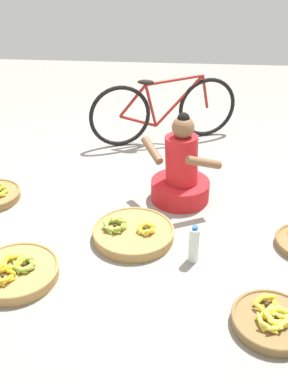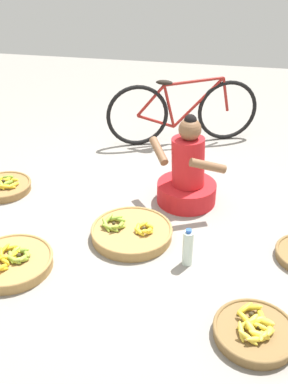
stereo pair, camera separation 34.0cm
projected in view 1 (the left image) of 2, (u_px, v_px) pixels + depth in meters
ground_plane at (146, 215)px, 3.75m from camera, size 10.00×10.00×0.00m
vendor_woman_front at (181, 173)px, 3.85m from camera, size 0.70×0.55×0.82m
bicycle_leaning at (164, 111)px, 4.91m from camera, size 1.61×0.65×0.73m
banana_basket_front_center at (133, 233)px, 3.45m from camera, size 0.64×0.64×0.15m
banana_basket_front_right at (16, 272)px, 3.06m from camera, size 0.59×0.59×0.15m
banana_basket_near_vendor at (272, 320)px, 2.68m from camera, size 0.50×0.50×0.14m
water_bottle at (194, 244)px, 3.17m from camera, size 0.08×0.08×0.30m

